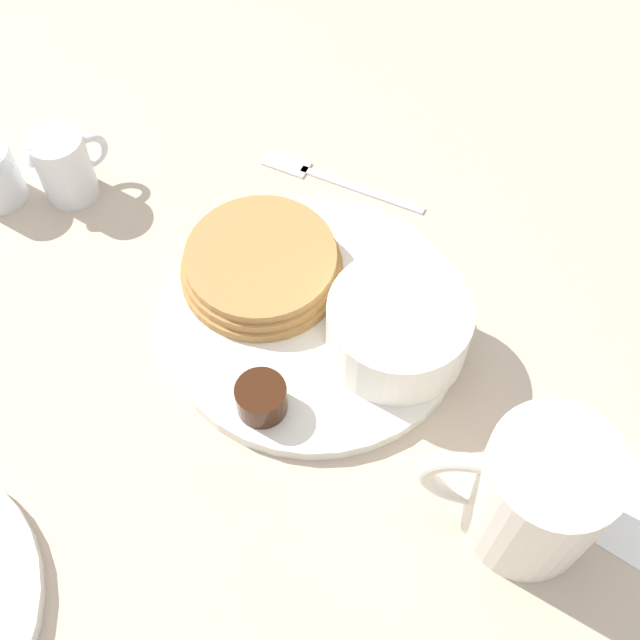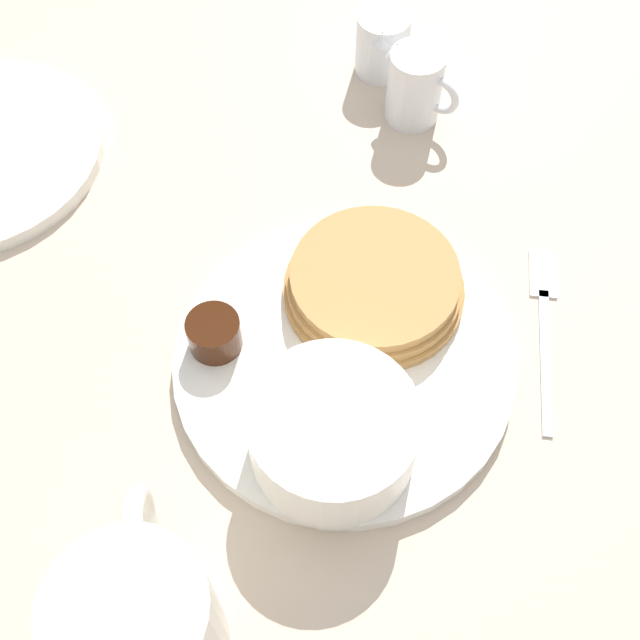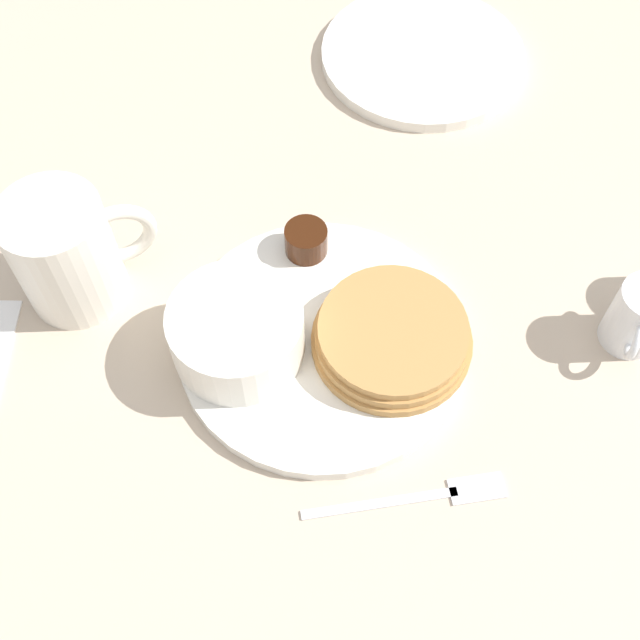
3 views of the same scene
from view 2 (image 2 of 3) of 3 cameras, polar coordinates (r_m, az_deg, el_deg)
The scene contains 10 objects.
ground_plane at distance 0.56m, azimuth 1.68°, elevation -3.25°, with size 4.00×4.00×0.00m, color #C6B299.
plate at distance 0.55m, azimuth 1.69°, elevation -2.95°, with size 0.23×0.23×0.01m.
pancake_stack at distance 0.56m, azimuth 3.88°, elevation 2.58°, with size 0.13×0.13×0.03m.
bowl at distance 0.49m, azimuth 1.23°, elevation -7.95°, with size 0.10×0.10×0.05m.
syrup_cup at distance 0.54m, azimuth -7.60°, elevation -1.26°, with size 0.04×0.04×0.03m.
butter_ramekin at distance 0.50m, azimuth -0.47°, elevation -10.02°, with size 0.05×0.05×0.04m.
coffee_mug at distance 0.45m, azimuth -12.54°, elevation -20.33°, with size 0.08×0.12×0.10m.
creamer_pitcher_near at distance 0.68m, azimuth 6.81°, elevation 16.20°, with size 0.06×0.05×0.07m.
creamer_pitcher_far at distance 0.73m, azimuth 4.72°, elevation 19.05°, with size 0.05×0.07×0.06m.
fork at distance 0.60m, azimuth 15.67°, elevation 0.37°, with size 0.02×0.15×0.00m.
Camera 2 is at (0.02, -0.26, 0.49)m, focal length 45.00 mm.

